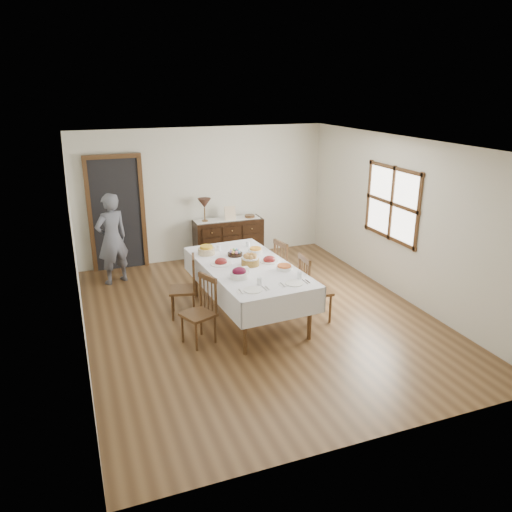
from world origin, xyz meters
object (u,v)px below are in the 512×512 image
object	(u,v)px
dining_table	(247,271)
sideboard	(228,239)
chair_left_near	(201,310)
chair_right_far	(287,268)
chair_right_near	(312,288)
table_lamp	(204,204)
person	(112,236)
chair_left_far	(186,286)

from	to	relation	value
dining_table	sideboard	world-z (taller)	dining_table
chair_left_near	chair_right_far	xyz separation A→B (m)	(1.73, 1.02, 0.01)
chair_left_near	chair_right_near	distance (m)	1.71
table_lamp	chair_right_far	bearing A→B (deg)	-69.43
dining_table	person	distance (m)	2.76
chair_left_near	table_lamp	bearing A→B (deg)	141.39
table_lamp	person	bearing A→B (deg)	-164.32
chair_right_near	chair_right_far	size ratio (longest dim) A/B	1.06
sideboard	person	distance (m)	2.38
chair_left_far	sideboard	world-z (taller)	chair_left_far
chair_left_near	chair_left_far	bearing A→B (deg)	158.00
chair_right_near	chair_left_far	bearing A→B (deg)	68.34
chair_right_far	sideboard	bearing A→B (deg)	-1.56
chair_left_far	table_lamp	size ratio (longest dim) A/B	2.06
chair_right_near	chair_right_far	distance (m)	0.96
chair_right_near	person	bearing A→B (deg)	48.84
chair_right_far	table_lamp	xyz separation A→B (m)	(-0.80, 2.14, 0.69)
dining_table	chair_left_near	bearing A→B (deg)	-152.61
sideboard	person	xyz separation A→B (m)	(-2.28, -0.50, 0.45)
sideboard	table_lamp	xyz separation A→B (m)	(-0.47, 0.01, 0.76)
chair_right_near	person	xyz separation A→B (m)	(-2.59, 2.59, 0.35)
sideboard	table_lamp	bearing A→B (deg)	178.88
dining_table	person	size ratio (longest dim) A/B	1.44
dining_table	chair_right_far	distance (m)	1.04
sideboard	chair_right_far	bearing A→B (deg)	-81.13
sideboard	table_lamp	distance (m)	0.90
dining_table	table_lamp	world-z (taller)	table_lamp
sideboard	chair_left_near	bearing A→B (deg)	-113.94
dining_table	chair_right_far	size ratio (longest dim) A/B	2.57
dining_table	chair_left_far	xyz separation A→B (m)	(-0.86, 0.36, -0.25)
chair_left_near	sideboard	bearing A→B (deg)	133.84
chair_left_far	chair_right_far	distance (m)	1.74
chair_left_near	chair_right_far	size ratio (longest dim) A/B	0.98
table_lamp	dining_table	bearing A→B (deg)	-91.61
chair_left_near	person	size ratio (longest dim) A/B	0.55
chair_right_far	person	xyz separation A→B (m)	(-2.61, 1.63, 0.37)
chair_left_far	table_lamp	world-z (taller)	table_lamp
chair_left_far	person	bearing A→B (deg)	-140.27
chair_left_far	chair_right_near	size ratio (longest dim) A/B	0.92
chair_left_far	table_lamp	xyz separation A→B (m)	(0.93, 2.28, 0.70)
chair_right_far	sideboard	xyz separation A→B (m)	(-0.33, 2.13, -0.08)
dining_table	person	bearing A→B (deg)	125.35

